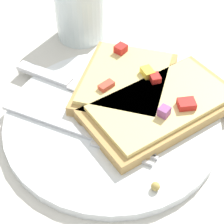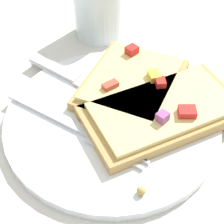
# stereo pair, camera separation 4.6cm
# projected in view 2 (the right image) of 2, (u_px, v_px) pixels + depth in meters

# --- Properties ---
(ground_plane) EXTENTS (4.00, 4.00, 0.00)m
(ground_plane) POSITION_uv_depth(u_px,v_px,m) (112.00, 124.00, 0.47)
(ground_plane) COLOR beige
(plate) EXTENTS (0.27, 0.27, 0.01)m
(plate) POSITION_uv_depth(u_px,v_px,m) (112.00, 121.00, 0.47)
(plate) COLOR white
(plate) RESTS_ON ground
(fork) EXTENTS (0.18, 0.13, 0.01)m
(fork) POSITION_uv_depth(u_px,v_px,m) (82.00, 130.00, 0.45)
(fork) COLOR silver
(fork) RESTS_ON plate
(knife) EXTENTS (0.20, 0.12, 0.01)m
(knife) POSITION_uv_depth(u_px,v_px,m) (82.00, 83.00, 0.51)
(knife) COLOR silver
(knife) RESTS_ON plate
(pizza_slice_main) EXTENTS (0.11, 0.19, 0.03)m
(pizza_slice_main) POSITION_uv_depth(u_px,v_px,m) (163.00, 111.00, 0.46)
(pizza_slice_main) COLOR tan
(pizza_slice_main) RESTS_ON plate
(pizza_slice_corner) EXTENTS (0.18, 0.18, 0.03)m
(pizza_slice_corner) POSITION_uv_depth(u_px,v_px,m) (132.00, 83.00, 0.49)
(pizza_slice_corner) COLOR tan
(pizza_slice_corner) RESTS_ON plate
(crumb_scatter) EXTENTS (0.12, 0.07, 0.01)m
(crumb_scatter) POSITION_uv_depth(u_px,v_px,m) (145.00, 136.00, 0.44)
(crumb_scatter) COLOR #9C7C4D
(crumb_scatter) RESTS_ON plate
(drinking_glass) EXTENTS (0.08, 0.08, 0.10)m
(drinking_glass) POSITION_uv_depth(u_px,v_px,m) (98.00, 6.00, 0.58)
(drinking_glass) COLOR silver
(drinking_glass) RESTS_ON ground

